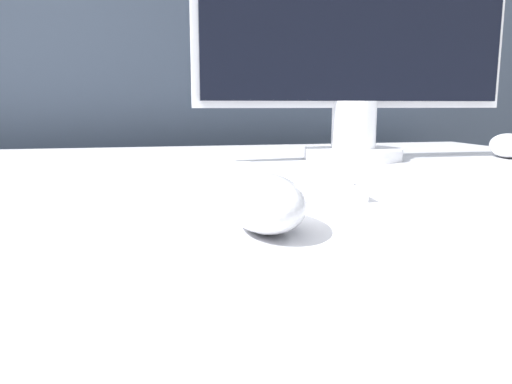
{
  "coord_description": "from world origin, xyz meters",
  "views": [
    {
      "loc": [
        -0.1,
        -0.61,
        0.86
      ],
      "look_at": [
        -0.01,
        -0.21,
        0.79
      ],
      "focal_mm": 35.0,
      "sensor_mm": 36.0,
      "label": 1
    }
  ],
  "objects_px": {
    "monitor": "(357,9)",
    "computer_mouse_far": "(508,146)",
    "computer_mouse_near": "(265,202)",
    "keyboard": "(153,184)"
  },
  "relations": [
    {
      "from": "monitor",
      "to": "computer_mouse_far",
      "type": "bearing_deg",
      "value": -7.62
    },
    {
      "from": "computer_mouse_near",
      "to": "keyboard",
      "type": "height_order",
      "value": "computer_mouse_near"
    },
    {
      "from": "computer_mouse_far",
      "to": "monitor",
      "type": "bearing_deg",
      "value": -166.78
    },
    {
      "from": "keyboard",
      "to": "monitor",
      "type": "height_order",
      "value": "monitor"
    },
    {
      "from": "computer_mouse_near",
      "to": "monitor",
      "type": "bearing_deg",
      "value": 64.28
    },
    {
      "from": "computer_mouse_far",
      "to": "computer_mouse_near",
      "type": "bearing_deg",
      "value": -121.88
    },
    {
      "from": "computer_mouse_far",
      "to": "keyboard",
      "type": "bearing_deg",
      "value": -137.92
    },
    {
      "from": "computer_mouse_near",
      "to": "keyboard",
      "type": "distance_m",
      "value": 0.2
    },
    {
      "from": "keyboard",
      "to": "computer_mouse_far",
      "type": "xyz_separation_m",
      "value": [
        0.65,
        0.25,
        0.01
      ]
    },
    {
      "from": "keyboard",
      "to": "computer_mouse_near",
      "type": "bearing_deg",
      "value": -59.31
    }
  ]
}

